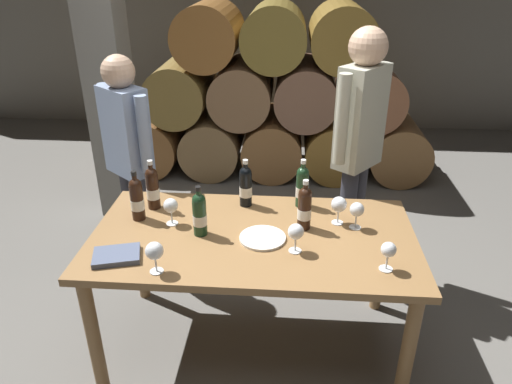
% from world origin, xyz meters
% --- Properties ---
extents(ground_plane, '(14.00, 14.00, 0.00)m').
position_xyz_m(ground_plane, '(0.00, 0.00, 0.00)').
color(ground_plane, '#66635E').
extents(cellar_back_wall, '(10.00, 0.24, 2.80)m').
position_xyz_m(cellar_back_wall, '(0.00, 4.20, 1.40)').
color(cellar_back_wall, slate).
rests_on(cellar_back_wall, ground_plane).
extents(barrel_stack, '(3.12, 0.90, 1.69)m').
position_xyz_m(barrel_stack, '(0.00, 2.60, 0.75)').
color(barrel_stack, brown).
rests_on(barrel_stack, ground_plane).
extents(stone_pillar, '(0.32, 0.32, 2.60)m').
position_xyz_m(stone_pillar, '(-1.30, 1.60, 1.30)').
color(stone_pillar, slate).
rests_on(stone_pillar, ground_plane).
extents(dining_table, '(1.70, 0.90, 0.76)m').
position_xyz_m(dining_table, '(0.00, 0.00, 0.67)').
color(dining_table, olive).
rests_on(dining_table, ground_plane).
extents(wine_bottle_0, '(0.07, 0.07, 0.30)m').
position_xyz_m(wine_bottle_0, '(-0.59, 0.25, 0.89)').
color(wine_bottle_0, black).
rests_on(wine_bottle_0, dining_table).
extents(wine_bottle_1, '(0.07, 0.07, 0.28)m').
position_xyz_m(wine_bottle_1, '(0.26, 0.09, 0.88)').
color(wine_bottle_1, black).
rests_on(wine_bottle_1, dining_table).
extents(wine_bottle_2, '(0.07, 0.07, 0.28)m').
position_xyz_m(wine_bottle_2, '(-0.28, -0.01, 0.88)').
color(wine_bottle_2, '#19381E').
rests_on(wine_bottle_2, dining_table).
extents(wine_bottle_3, '(0.07, 0.07, 0.29)m').
position_xyz_m(wine_bottle_3, '(-0.65, 0.12, 0.89)').
color(wine_bottle_3, black).
rests_on(wine_bottle_3, dining_table).
extents(wine_bottle_4, '(0.07, 0.07, 0.29)m').
position_xyz_m(wine_bottle_4, '(-0.07, 0.33, 0.88)').
color(wine_bottle_4, black).
rests_on(wine_bottle_4, dining_table).
extents(wine_bottle_5, '(0.07, 0.07, 0.29)m').
position_xyz_m(wine_bottle_5, '(0.26, 0.34, 0.89)').
color(wine_bottle_5, '#19381E').
rests_on(wine_bottle_5, dining_table).
extents(wine_glass_0, '(0.09, 0.09, 0.16)m').
position_xyz_m(wine_glass_0, '(0.45, 0.15, 0.87)').
color(wine_glass_0, white).
rests_on(wine_glass_0, dining_table).
extents(wine_glass_1, '(0.08, 0.08, 0.16)m').
position_xyz_m(wine_glass_1, '(-0.42, -0.36, 0.87)').
color(wine_glass_1, white).
rests_on(wine_glass_1, dining_table).
extents(wine_glass_2, '(0.07, 0.07, 0.15)m').
position_xyz_m(wine_glass_2, '(0.64, -0.26, 0.86)').
color(wine_glass_2, white).
rests_on(wine_glass_2, dining_table).
extents(wine_glass_3, '(0.08, 0.08, 0.15)m').
position_xyz_m(wine_glass_3, '(-0.45, 0.08, 0.87)').
color(wine_glass_3, white).
rests_on(wine_glass_3, dining_table).
extents(wine_glass_4, '(0.08, 0.08, 0.15)m').
position_xyz_m(wine_glass_4, '(0.22, -0.14, 0.87)').
color(wine_glass_4, white).
rests_on(wine_glass_4, dining_table).
extents(wine_glass_5, '(0.08, 0.08, 0.15)m').
position_xyz_m(wine_glass_5, '(0.54, 0.11, 0.87)').
color(wine_glass_5, white).
rests_on(wine_glass_5, dining_table).
extents(tasting_notebook, '(0.25, 0.21, 0.03)m').
position_xyz_m(tasting_notebook, '(-0.64, -0.26, 0.77)').
color(tasting_notebook, '#4C5670').
rests_on(tasting_notebook, dining_table).
extents(serving_plate, '(0.24, 0.24, 0.01)m').
position_xyz_m(serving_plate, '(0.05, -0.04, 0.77)').
color(serving_plate, white).
rests_on(serving_plate, dining_table).
extents(sommelier_presenting, '(0.34, 0.40, 1.72)m').
position_xyz_m(sommelier_presenting, '(0.61, 0.75, 1.04)').
color(sommelier_presenting, '#383842').
rests_on(sommelier_presenting, ground_plane).
extents(taster_seated_left, '(0.40, 0.34, 1.54)m').
position_xyz_m(taster_seated_left, '(-0.88, 0.72, 0.92)').
color(taster_seated_left, '#383842').
rests_on(taster_seated_left, ground_plane).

